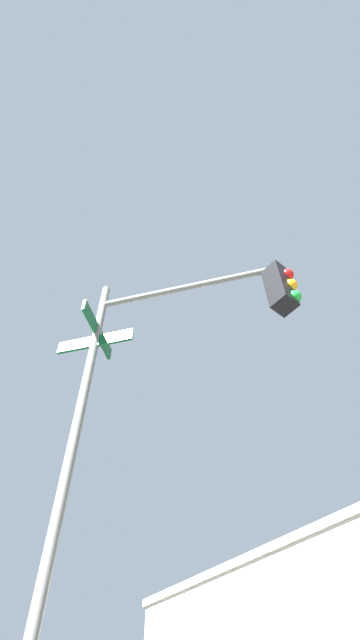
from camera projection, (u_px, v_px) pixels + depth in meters
traffic_signal_near at (173, 362)px, 5.31m from camera, size 2.76×2.15×6.49m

